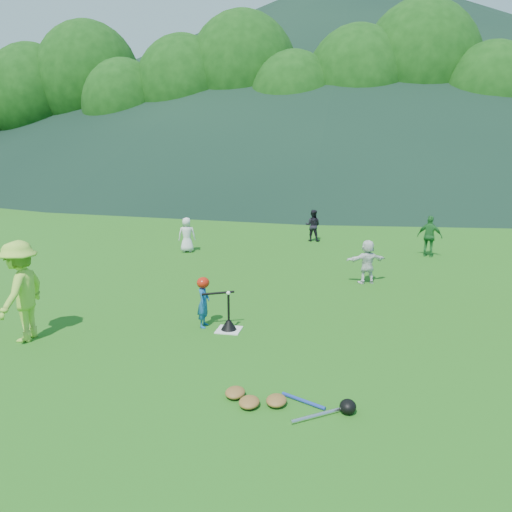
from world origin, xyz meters
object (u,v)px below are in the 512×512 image
at_px(fielder_a, 187,235).
at_px(equipment_pile, 276,401).
at_px(fielder_d, 367,262).
at_px(batting_tee, 229,324).
at_px(home_plate, 229,330).
at_px(adult_coach, 21,291).
at_px(fielder_b, 313,225).
at_px(batter_child, 204,303).
at_px(fielder_c, 430,236).

distance_m(fielder_a, equipment_pile, 10.22).
distance_m(fielder_d, equipment_pile, 6.64).
height_order(fielder_a, fielder_d, fielder_a).
height_order(batting_tee, equipment_pile, batting_tee).
height_order(home_plate, adult_coach, adult_coach).
xyz_separation_m(fielder_b, batting_tee, (-0.67, -9.35, -0.45)).
xyz_separation_m(batter_child, adult_coach, (-2.95, -1.29, 0.43)).
bearing_deg(fielder_b, fielder_c, 160.13).
relative_size(batter_child, batting_tee, 1.41).
bearing_deg(fielder_d, fielder_a, -48.36).
height_order(adult_coach, equipment_pile, adult_coach).
bearing_deg(adult_coach, batting_tee, 102.74).
relative_size(fielder_a, fielder_c, 0.88).
xyz_separation_m(batter_child, fielder_a, (-2.64, 6.48, 0.09)).
xyz_separation_m(home_plate, fielder_d, (2.57, 3.94, 0.55)).
relative_size(home_plate, fielder_b, 0.39).
bearing_deg(fielder_a, fielder_b, -162.22).
relative_size(fielder_a, equipment_pile, 0.63).
bearing_deg(fielder_d, home_plate, 33.38).
bearing_deg(home_plate, fielder_c, 59.02).
xyz_separation_m(home_plate, adult_coach, (-3.47, -1.19, 0.90)).
xyz_separation_m(home_plate, batting_tee, (0.00, 0.00, 0.12)).
relative_size(fielder_b, equipment_pile, 0.64).
bearing_deg(equipment_pile, fielder_d, 79.38).
height_order(home_plate, fielder_a, fielder_a).
bearing_deg(batter_child, equipment_pile, -148.87).
distance_m(home_plate, batting_tee, 0.12).
bearing_deg(fielder_c, batting_tee, 78.99).
bearing_deg(fielder_b, batter_child, 88.68).
xyz_separation_m(fielder_d, batting_tee, (-2.57, -3.94, -0.43)).
distance_m(batter_child, equipment_pile, 3.29).
relative_size(home_plate, equipment_pile, 0.25).
bearing_deg(fielder_a, equipment_pile, 98.36).
distance_m(adult_coach, fielder_c, 11.78).
distance_m(home_plate, adult_coach, 3.78).
xyz_separation_m(adult_coach, batting_tee, (3.47, 1.19, -0.78)).
bearing_deg(fielder_b, home_plate, 91.95).
distance_m(fielder_c, batting_tee, 8.75).
distance_m(fielder_c, fielder_d, 4.04).
relative_size(batter_child, fielder_d, 0.86).
height_order(fielder_d, equipment_pile, fielder_d).
relative_size(batter_child, fielder_a, 0.84).
bearing_deg(fielder_a, batting_tee, 97.78).
bearing_deg(batter_child, batting_tee, -105.48).
bearing_deg(home_plate, batting_tee, 0.00).
xyz_separation_m(fielder_c, batting_tee, (-4.50, -7.49, -0.52)).
bearing_deg(batter_child, fielder_a, 18.27).
xyz_separation_m(home_plate, fielder_c, (4.50, 7.49, 0.64)).
bearing_deg(fielder_d, adult_coach, 16.76).
bearing_deg(batting_tee, adult_coach, -161.16).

